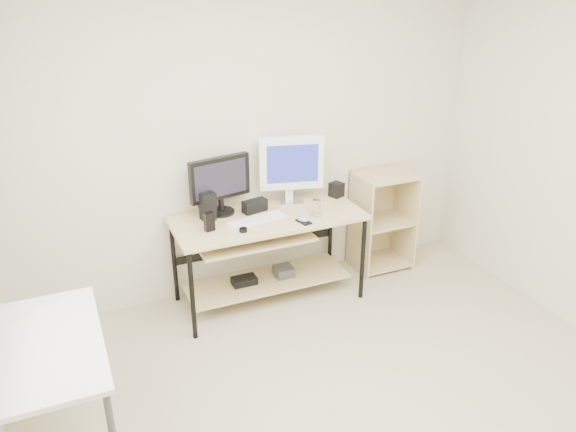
% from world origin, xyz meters
% --- Properties ---
extents(room, '(4.01, 4.01, 2.62)m').
position_xyz_m(room, '(-0.14, 0.04, 1.32)').
color(room, '#BEB292').
rests_on(room, ground).
extents(desk, '(1.50, 0.65, 0.75)m').
position_xyz_m(desk, '(-0.03, 1.66, 0.54)').
color(desk, '#D3BD86').
rests_on(desk, ground).
extents(side_table, '(0.60, 1.00, 0.75)m').
position_xyz_m(side_table, '(-1.68, 0.60, 0.67)').
color(side_table, white).
rests_on(side_table, ground).
extents(shelf_unit, '(0.50, 0.40, 0.90)m').
position_xyz_m(shelf_unit, '(1.15, 1.82, 0.45)').
color(shelf_unit, '#D0BB82').
rests_on(shelf_unit, ground).
extents(black_monitor, '(0.50, 0.21, 0.46)m').
position_xyz_m(black_monitor, '(-0.32, 1.86, 1.01)').
color(black_monitor, black).
rests_on(black_monitor, desk).
extents(white_imac, '(0.52, 0.18, 0.56)m').
position_xyz_m(white_imac, '(0.29, 1.85, 1.07)').
color(white_imac, silver).
rests_on(white_imac, desk).
extents(keyboard, '(0.49, 0.21, 0.02)m').
position_xyz_m(keyboard, '(-0.11, 1.61, 0.76)').
color(keyboard, white).
rests_on(keyboard, desk).
extents(mouse, '(0.10, 0.12, 0.04)m').
position_xyz_m(mouse, '(0.21, 1.46, 0.77)').
color(mouse, '#B5B5BA').
rests_on(mouse, desk).
extents(center_speaker, '(0.21, 0.13, 0.10)m').
position_xyz_m(center_speaker, '(-0.06, 1.79, 0.80)').
color(center_speaker, black).
rests_on(center_speaker, desk).
extents(speaker_left, '(0.13, 0.13, 0.22)m').
position_xyz_m(speaker_left, '(-0.45, 1.78, 0.87)').
color(speaker_left, black).
rests_on(speaker_left, desk).
extents(speaker_right, '(0.13, 0.13, 0.12)m').
position_xyz_m(speaker_right, '(0.69, 1.82, 0.81)').
color(speaker_right, black).
rests_on(speaker_right, desk).
extents(audio_controller, '(0.08, 0.06, 0.14)m').
position_xyz_m(audio_controller, '(-0.49, 1.58, 0.82)').
color(audio_controller, black).
rests_on(audio_controller, desk).
extents(volume_puck, '(0.08, 0.08, 0.03)m').
position_xyz_m(volume_puck, '(-0.27, 1.47, 0.76)').
color(volume_puck, black).
rests_on(volume_puck, desk).
extents(smartphone, '(0.10, 0.14, 0.01)m').
position_xyz_m(smartphone, '(0.21, 1.44, 0.76)').
color(smartphone, black).
rests_on(smartphone, desk).
extents(coaster, '(0.10, 0.10, 0.01)m').
position_xyz_m(coaster, '(0.35, 1.52, 0.75)').
color(coaster, olive).
rests_on(coaster, desk).
extents(drinking_glass, '(0.08, 0.08, 0.13)m').
position_xyz_m(drinking_glass, '(0.35, 1.52, 0.82)').
color(drinking_glass, white).
rests_on(drinking_glass, coaster).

